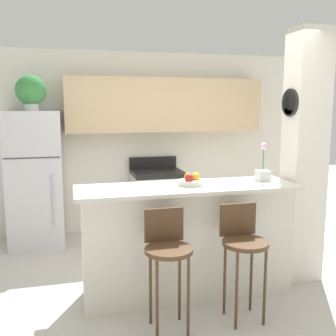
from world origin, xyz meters
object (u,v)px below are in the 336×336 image
refrigerator (35,179)px  bar_stool_left (168,251)px  stove_range (158,203)px  potted_plant_on_fridge (31,91)px  fruit_bowl (191,181)px  orchid_vase (263,170)px  bar_stool_right (243,244)px

refrigerator → bar_stool_left: (1.17, -2.34, -0.21)m
stove_range → potted_plant_on_fridge: (-1.61, 0.00, 1.52)m
fruit_bowl → orchid_vase: bearing=3.2°
bar_stool_right → fruit_bowl: 0.77m
bar_stool_left → stove_range: bearing=79.3°
potted_plant_on_fridge → orchid_vase: potted_plant_on_fridge is taller
bar_stool_left → bar_stool_right: (0.65, 0.00, 0.00)m
potted_plant_on_fridge → orchid_vase: (2.29, -1.74, -0.81)m
bar_stool_left → potted_plant_on_fridge: bearing=116.6°
bar_stool_right → refrigerator: bearing=128.0°
refrigerator → potted_plant_on_fridge: (-0.00, 0.00, 1.11)m
refrigerator → fruit_bowl: size_ratio=7.58×
orchid_vase → stove_range: bearing=111.5°
stove_range → bar_stool_left: bearing=-100.7°
refrigerator → stove_range: refrigerator is taller
stove_range → bar_stool_left: (-0.44, -2.34, 0.19)m
orchid_vase → bar_stool_right: bearing=-128.3°
stove_range → refrigerator: bearing=-180.0°
fruit_bowl → stove_range: bearing=87.5°
stove_range → bar_stool_right: 2.35m
refrigerator → orchid_vase: size_ratio=4.58×
bar_stool_right → potted_plant_on_fridge: bearing=128.0°
fruit_bowl → refrigerator: bearing=130.7°
stove_range → fruit_bowl: 1.89m
bar_stool_left → orchid_vase: 1.38m
refrigerator → stove_range: bearing=0.0°
bar_stool_right → stove_range: bearing=95.2°
bar_stool_right → orchid_vase: size_ratio=2.56×
bar_stool_right → bar_stool_left: bearing=180.0°
stove_range → potted_plant_on_fridge: 2.21m
refrigerator → bar_stool_left: size_ratio=1.79×
bar_stool_right → orchid_vase: (0.47, 0.60, 0.51)m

